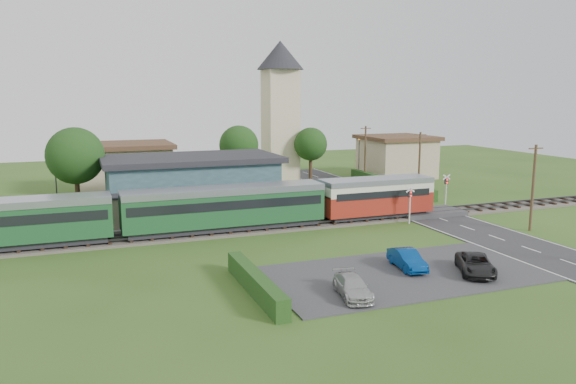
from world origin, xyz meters
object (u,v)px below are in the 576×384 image
object	(u,v)px
equipment_hut	(106,212)
train	(185,209)
church_tower	(280,100)
crossing_signal_near	(410,199)
house_east	(396,156)
house_west	(124,167)
pedestrian_far	(120,217)
car_park_blue	(407,259)
car_park_dark	(476,264)
crossing_signal_far	(446,186)
station_building	(192,184)
car_on_road	(358,183)
car_park_silver	(352,287)
pedestrian_near	(285,205)

from	to	relation	value
equipment_hut	train	xyz separation A→B (m)	(5.70, -3.20, 0.43)
church_tower	crossing_signal_near	bearing A→B (deg)	-87.18
house_east	crossing_signal_near	world-z (taller)	house_east
church_tower	house_west	world-z (taller)	church_tower
crossing_signal_near	house_east	bearing A→B (deg)	60.87
train	pedestrian_far	distance (m)	5.78
car_park_blue	car_park_dark	bearing A→B (deg)	-25.91
house_east	car_park_dark	world-z (taller)	house_east
crossing_signal_far	car_park_dark	xyz separation A→B (m)	(-10.96, -17.98, -1.48)
crossing_signal_near	church_tower	bearing A→B (deg)	92.82
crossing_signal_far	station_building	bearing A→B (deg)	164.37
car_on_road	car_park_silver	size ratio (longest dim) A/B	0.95
car_park_blue	car_park_silver	bearing A→B (deg)	-141.85
station_building	house_west	xyz separation A→B (m)	(-5.00, 14.01, 0.10)
car_park_silver	pedestrian_far	size ratio (longest dim) A/B	2.47
car_on_road	pedestrian_near	world-z (taller)	pedestrian_near
church_tower	house_east	size ratio (longest dim) A/B	2.00
equipment_hut	car_park_silver	xyz separation A→B (m)	(11.72, -19.70, -1.11)
train	pedestrian_near	world-z (taller)	train
car_park_blue	car_on_road	bearing A→B (deg)	75.90
car_park_blue	pedestrian_near	size ratio (longest dim) A/B	2.25
station_building	car_park_dark	distance (m)	27.71
crossing_signal_far	pedestrian_near	xyz separation A→B (m)	(-16.43, 0.76, -0.88)
crossing_signal_near	car_on_road	distance (m)	18.34
church_tower	car_park_blue	bearing A→B (deg)	-98.38
house_west	car_park_silver	bearing A→B (deg)	-77.54
train	pedestrian_near	distance (m)	10.03
car_park_dark	pedestrian_near	bearing A→B (deg)	133.97
equipment_hut	train	size ratio (longest dim) A/B	0.06
equipment_hut	crossing_signal_near	distance (m)	25.04
equipment_hut	car_park_blue	bearing A→B (deg)	-43.77
train	house_east	bearing A→B (deg)	34.26
crossing_signal_near	car_park_silver	bearing A→B (deg)	-131.97
equipment_hut	car_park_blue	size ratio (longest dim) A/B	0.69
train	house_west	xyz separation A→B (m)	(-2.70, 23.00, 0.61)
crossing_signal_far	pedestrian_near	size ratio (longest dim) A/B	2.01
car_park_dark	crossing_signal_far	bearing A→B (deg)	86.34
station_building	pedestrian_far	world-z (taller)	station_building
car_park_dark	pedestrian_far	size ratio (longest dim) A/B	2.72
house_west	station_building	bearing A→B (deg)	-70.35
crossing_signal_far	pedestrian_near	world-z (taller)	crossing_signal_far
equipment_hut	pedestrian_near	bearing A→B (deg)	-0.18
car_park_silver	pedestrian_near	xyz separation A→B (m)	(3.45, 19.65, 0.63)
church_tower	crossing_signal_far	bearing A→B (deg)	-69.98
equipment_hut	church_tower	xyz separation A→B (m)	(23.00, 22.80, 8.48)
car_park_silver	house_west	bearing A→B (deg)	113.08
car_park_silver	station_building	bearing A→B (deg)	108.93
car_park_silver	church_tower	bearing A→B (deg)	85.76
station_building	pedestrian_near	size ratio (longest dim) A/B	9.81
pedestrian_near	church_tower	bearing A→B (deg)	-85.78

